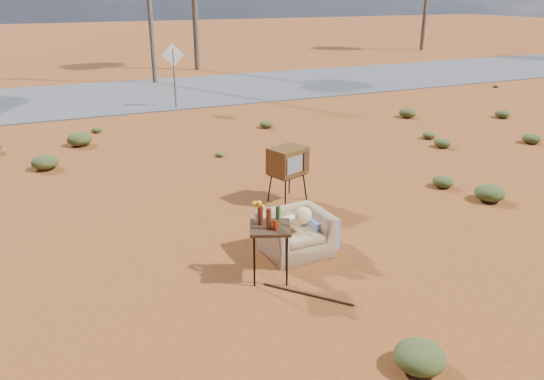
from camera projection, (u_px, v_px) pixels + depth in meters
name	position (u px, v px, depth m)	size (l,w,h in m)	color
ground	(286.00, 269.00, 7.79)	(140.00, 140.00, 0.00)	#97491E
highway	(119.00, 96.00, 20.58)	(140.00, 7.00, 0.04)	#565659
armchair	(299.00, 227.00, 8.21)	(1.20, 0.79, 0.88)	#9D7B55
tv_unit	(288.00, 162.00, 10.08)	(0.80, 0.72, 1.07)	black
side_table	(267.00, 224.00, 7.31)	(0.73, 0.73, 1.12)	#392414
rusty_bar	(308.00, 294.00, 7.12)	(0.03, 0.03, 1.29)	#462312
road_sign	(173.00, 64.00, 18.08)	(0.78, 0.06, 2.19)	brown
scrub_patch	(160.00, 178.00, 11.19)	(17.49, 8.07, 0.33)	#444E22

